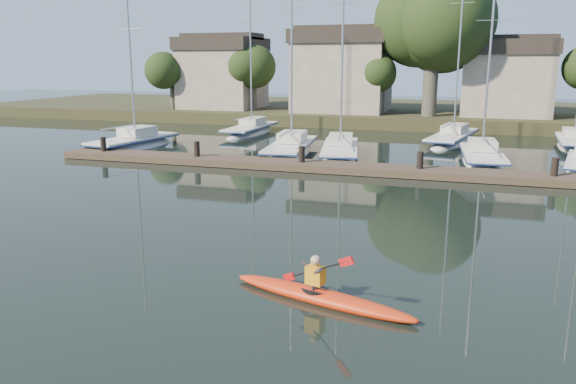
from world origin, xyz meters
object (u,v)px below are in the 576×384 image
(kayak, at_px, (320,294))
(sailboat_7, at_px, (573,150))
(sailboat_2, at_px, (340,159))
(sailboat_1, at_px, (291,157))
(sailboat_3, at_px, (481,166))
(sailboat_5, at_px, (251,136))
(sailboat_6, at_px, (452,145))
(dock, at_px, (359,168))
(sailboat_0, at_px, (134,151))

(kayak, xyz_separation_m, sailboat_7, (9.86, 28.59, -0.37))
(sailboat_2, height_order, sailboat_7, sailboat_2)
(sailboat_1, height_order, sailboat_3, sailboat_1)
(kayak, height_order, sailboat_2, sailboat_2)
(kayak, xyz_separation_m, sailboat_5, (-12.94, 28.86, -0.37))
(sailboat_3, bearing_deg, sailboat_5, 150.23)
(kayak, distance_m, sailboat_6, 28.56)
(dock, bearing_deg, sailboat_7, 47.26)
(sailboat_0, distance_m, sailboat_6, 21.60)
(sailboat_6, bearing_deg, sailboat_0, -144.82)
(dock, distance_m, sailboat_3, 7.74)
(sailboat_7, bearing_deg, sailboat_3, -122.22)
(dock, bearing_deg, sailboat_3, 39.05)
(sailboat_5, bearing_deg, sailboat_3, -25.52)
(sailboat_1, relative_size, sailboat_3, 1.11)
(sailboat_0, bearing_deg, sailboat_2, 11.74)
(sailboat_2, distance_m, sailboat_6, 10.05)
(dock, xyz_separation_m, sailboat_6, (4.21, 12.72, -0.39))
(dock, xyz_separation_m, sailboat_3, (6.00, 4.87, -0.40))
(kayak, relative_size, sailboat_6, 0.30)
(sailboat_0, height_order, sailboat_5, sailboat_5)
(sailboat_6, bearing_deg, sailboat_1, -128.10)
(sailboat_1, distance_m, sailboat_7, 18.78)
(sailboat_5, bearing_deg, sailboat_2, -42.45)
(sailboat_2, relative_size, sailboat_5, 1.00)
(kayak, distance_m, sailboat_0, 26.28)
(sailboat_1, relative_size, sailboat_6, 0.93)
(sailboat_6, bearing_deg, sailboat_5, -170.51)
(sailboat_0, distance_m, sailboat_1, 10.47)
(sailboat_2, relative_size, sailboat_3, 1.13)
(sailboat_0, height_order, sailboat_2, sailboat_2)
(sailboat_3, bearing_deg, sailboat_2, 176.47)
(dock, xyz_separation_m, sailboat_2, (-2.01, 4.83, -0.39))
(sailboat_1, distance_m, sailboat_6, 12.26)
(sailboat_2, bearing_deg, kayak, -89.46)
(sailboat_5, bearing_deg, sailboat_7, -0.25)
(dock, relative_size, sailboat_0, 2.61)
(sailboat_3, bearing_deg, sailboat_6, 99.05)
(sailboat_0, height_order, sailboat_1, sailboat_1)
(sailboat_1, xyz_separation_m, sailboat_2, (3.04, 0.14, 0.01))
(dock, distance_m, sailboat_6, 13.41)
(sailboat_1, xyz_separation_m, sailboat_3, (11.05, 0.18, 0.00))
(dock, relative_size, sailboat_7, 2.71)
(kayak, height_order, sailboat_0, sailboat_0)
(sailboat_7, bearing_deg, kayak, -104.90)
(sailboat_2, bearing_deg, dock, -77.90)
(kayak, relative_size, sailboat_3, 0.36)
(sailboat_1, height_order, sailboat_5, sailboat_5)
(sailboat_5, bearing_deg, sailboat_0, -115.81)
(dock, xyz_separation_m, sailboat_0, (-15.49, 3.85, -0.42))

